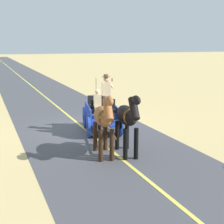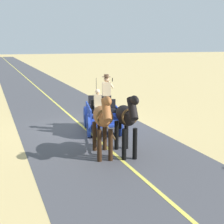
# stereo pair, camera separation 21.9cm
# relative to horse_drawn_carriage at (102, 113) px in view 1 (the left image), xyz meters

# --- Properties ---
(ground_plane) EXTENTS (200.00, 200.00, 0.00)m
(ground_plane) POSITION_rel_horse_drawn_carriage_xyz_m (0.55, -0.85, -0.82)
(ground_plane) COLOR tan
(road_surface) EXTENTS (5.73, 160.00, 0.01)m
(road_surface) POSITION_rel_horse_drawn_carriage_xyz_m (0.55, -0.85, -0.81)
(road_surface) COLOR #424247
(road_surface) RESTS_ON ground
(road_centre_stripe) EXTENTS (0.12, 160.00, 0.00)m
(road_centre_stripe) POSITION_rel_horse_drawn_carriage_xyz_m (0.55, -0.85, -0.81)
(road_centre_stripe) COLOR #DBCC4C
(road_centre_stripe) RESTS_ON road_surface
(horse_drawn_carriage) EXTENTS (1.88, 4.51, 2.50)m
(horse_drawn_carriage) POSITION_rel_horse_drawn_carriage_xyz_m (0.00, 0.00, 0.00)
(horse_drawn_carriage) COLOR #1E3899
(horse_drawn_carriage) RESTS_ON ground
(horse_near_side) EXTENTS (0.79, 2.15, 2.21)m
(horse_near_side) POSITION_rel_horse_drawn_carriage_xyz_m (0.22, 3.05, 0.51)
(horse_near_side) COLOR black
(horse_near_side) RESTS_ON ground
(horse_off_side) EXTENTS (0.82, 2.15, 2.21)m
(horse_off_side) POSITION_rel_horse_drawn_carriage_xyz_m (1.01, 2.89, 0.51)
(horse_off_side) COLOR brown
(horse_off_side) RESTS_ON ground
(traffic_cone) EXTENTS (0.32, 0.32, 0.50)m
(traffic_cone) POSITION_rel_horse_drawn_carriage_xyz_m (-1.92, -4.80, -0.57)
(traffic_cone) COLOR orange
(traffic_cone) RESTS_ON ground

